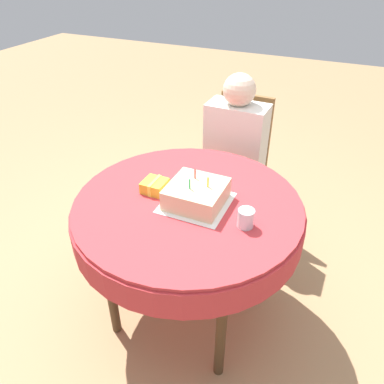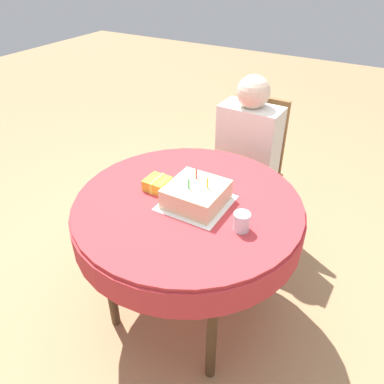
% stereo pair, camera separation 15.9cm
% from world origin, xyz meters
% --- Properties ---
extents(ground_plane, '(12.00, 12.00, 0.00)m').
position_xyz_m(ground_plane, '(0.00, 0.00, 0.00)').
color(ground_plane, '#A37F56').
extents(dining_table, '(1.13, 1.13, 0.78)m').
position_xyz_m(dining_table, '(0.00, 0.00, 0.69)').
color(dining_table, '#BC3338').
rests_on(dining_table, ground_plane).
extents(chair, '(0.41, 0.41, 0.99)m').
position_xyz_m(chair, '(-0.02, 0.89, 0.52)').
color(chair, brown).
rests_on(chair, ground_plane).
extents(person, '(0.39, 0.31, 1.17)m').
position_xyz_m(person, '(-0.02, 0.79, 0.71)').
color(person, beige).
rests_on(person, ground_plane).
extents(napkin, '(0.31, 0.31, 0.00)m').
position_xyz_m(napkin, '(0.04, 0.01, 0.78)').
color(napkin, white).
rests_on(napkin, dining_table).
extents(birthday_cake, '(0.26, 0.26, 0.15)m').
position_xyz_m(birthday_cake, '(0.04, 0.01, 0.83)').
color(birthday_cake, beige).
rests_on(birthday_cake, dining_table).
extents(drinking_glass, '(0.07, 0.07, 0.09)m').
position_xyz_m(drinking_glass, '(0.31, -0.07, 0.82)').
color(drinking_glass, silver).
rests_on(drinking_glass, dining_table).
extents(gift_box, '(0.11, 0.12, 0.06)m').
position_xyz_m(gift_box, '(-0.19, 0.02, 0.81)').
color(gift_box, gold).
rests_on(gift_box, dining_table).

